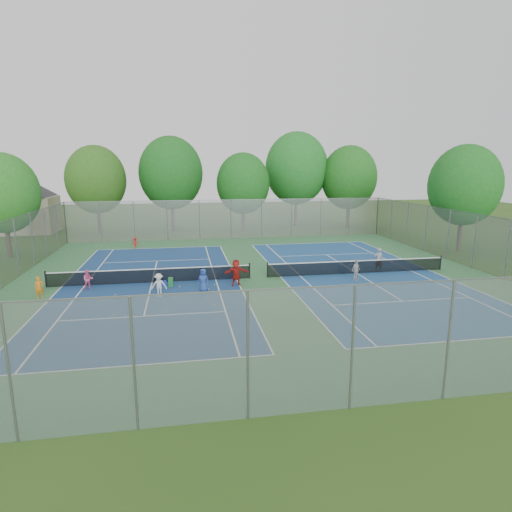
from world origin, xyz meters
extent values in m
plane|color=#2D4E18|center=(0.00, 0.00, 0.00)|extent=(120.00, 120.00, 0.00)
cube|color=#326A3C|center=(0.00, 0.00, 0.01)|extent=(32.00, 32.00, 0.01)
cube|color=navy|center=(-7.00, 0.00, 0.02)|extent=(10.97, 23.77, 0.01)
cube|color=navy|center=(7.00, 0.00, 0.02)|extent=(10.97, 23.77, 0.01)
cube|color=black|center=(-7.00, 0.00, 0.46)|extent=(12.87, 0.10, 0.91)
cube|color=black|center=(7.00, 0.00, 0.46)|extent=(12.87, 0.10, 0.91)
cube|color=gray|center=(0.00, 16.00, 2.00)|extent=(32.00, 0.10, 4.00)
cube|color=gray|center=(0.00, -16.00, 2.00)|extent=(32.00, 0.10, 4.00)
cube|color=gray|center=(16.00, 0.00, 2.00)|extent=(0.10, 32.00, 4.00)
cube|color=#B7A88C|center=(-22.00, 24.00, 2.00)|extent=(6.00, 5.00, 4.00)
pyramid|color=#2D2D33|center=(-22.00, 24.00, 6.20)|extent=(11.03, 11.03, 2.20)
cylinder|color=#443326|center=(-14.00, 22.00, 1.75)|extent=(0.36, 0.36, 3.50)
ellipsoid|color=#2B5919|center=(-14.00, 22.00, 5.90)|extent=(6.40, 6.40, 7.36)
cylinder|color=#443326|center=(-6.00, 23.00, 1.93)|extent=(0.36, 0.36, 3.85)
ellipsoid|color=#19571A|center=(-6.00, 23.00, 6.55)|extent=(7.20, 7.20, 8.28)
cylinder|color=#443326|center=(2.00, 21.00, 1.57)|extent=(0.36, 0.36, 3.15)
ellipsoid|color=#1A5B1A|center=(2.00, 21.00, 5.40)|extent=(6.00, 6.00, 6.90)
cylinder|color=#443326|center=(9.00, 24.00, 2.10)|extent=(0.36, 0.36, 4.20)
ellipsoid|color=#1D6721|center=(9.00, 24.00, 7.05)|extent=(7.60, 7.60, 8.74)
cylinder|color=#443326|center=(15.00, 22.00, 1.75)|extent=(0.36, 0.36, 3.50)
ellipsoid|color=#1D5D1B|center=(15.00, 22.00, 5.97)|extent=(6.60, 6.60, 7.59)
cylinder|color=#443326|center=(-19.00, 10.00, 1.57)|extent=(0.36, 0.36, 3.15)
ellipsoid|color=#266A1E|center=(-19.00, 10.00, 5.25)|extent=(5.60, 5.60, 6.44)
cylinder|color=#443326|center=(19.00, 6.00, 1.75)|extent=(0.36, 0.36, 3.50)
ellipsoid|color=#1B5D1C|center=(19.00, 6.00, 5.75)|extent=(6.00, 6.00, 6.90)
cube|color=blue|center=(-6.21, -0.75, 0.14)|extent=(0.38, 0.38, 0.29)
cube|color=#227C31|center=(-5.77, -1.13, 0.29)|extent=(0.31, 0.31, 0.57)
imported|color=orange|center=(-13.06, -2.33, 0.64)|extent=(0.54, 0.44, 1.29)
imported|color=pink|center=(-10.72, -0.84, 0.61)|extent=(0.69, 0.60, 1.22)
imported|color=silver|center=(-6.38, -3.12, 0.69)|extent=(0.93, 0.59, 1.37)
imported|color=black|center=(-6.45, -1.89, 0.57)|extent=(0.71, 0.45, 1.13)
imported|color=#2A4A9C|center=(-3.82, -2.56, 0.70)|extent=(0.81, 0.69, 1.40)
imported|color=#A91D18|center=(-1.72, -1.61, 0.84)|extent=(1.59, 0.62, 1.68)
imported|color=#A91E18|center=(-9.21, 12.09, 0.52)|extent=(0.69, 0.43, 1.03)
imported|color=gray|center=(8.69, 0.26, 0.87)|extent=(0.66, 0.46, 1.74)
imported|color=beige|center=(6.17, -1.75, 0.70)|extent=(0.87, 0.74, 1.40)
sphere|color=#CDF238|center=(-3.35, -5.36, 0.03)|extent=(0.07, 0.07, 0.07)
sphere|color=#BBE034|center=(-8.53, -5.99, 0.03)|extent=(0.07, 0.07, 0.07)
sphere|color=gold|center=(-8.54, -3.16, 0.03)|extent=(0.07, 0.07, 0.07)
sphere|color=gold|center=(-7.31, -2.82, 0.03)|extent=(0.07, 0.07, 0.07)
sphere|color=#E1ED37|center=(-5.23, -1.41, 0.03)|extent=(0.07, 0.07, 0.07)
sphere|color=#C4DF34|center=(-3.07, -1.33, 0.03)|extent=(0.07, 0.07, 0.07)
sphere|color=#C1E435|center=(-3.49, -2.27, 0.03)|extent=(0.07, 0.07, 0.07)
sphere|color=#DFED37|center=(-8.92, -2.49, 0.03)|extent=(0.07, 0.07, 0.07)
sphere|color=#AED130|center=(-9.58, -3.51, 0.03)|extent=(0.07, 0.07, 0.07)
sphere|color=gold|center=(-5.91, -5.88, 0.03)|extent=(0.07, 0.07, 0.07)
camera|label=1|loc=(-4.94, -27.38, 7.44)|focal=30.00mm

